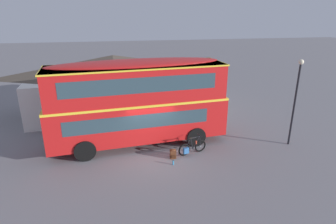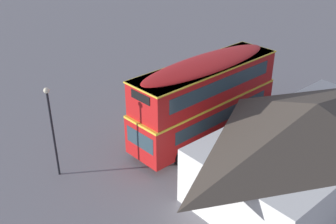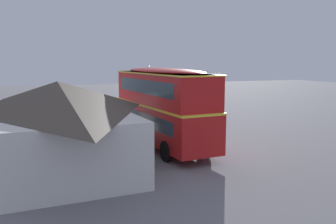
{
  "view_description": "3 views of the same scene",
  "coord_description": "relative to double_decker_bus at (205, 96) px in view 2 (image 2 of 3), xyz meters",
  "views": [
    {
      "loc": [
        -1.75,
        -13.46,
        7.22
      ],
      "look_at": [
        1.05,
        0.98,
        1.94
      ],
      "focal_mm": 30.34,
      "sensor_mm": 36.0,
      "label": 1
    },
    {
      "loc": [
        13.45,
        16.02,
        12.2
      ],
      "look_at": [
        1.59,
        0.67,
        2.03
      ],
      "focal_mm": 42.22,
      "sensor_mm": 36.0,
      "label": 2
    },
    {
      "loc": [
        -20.71,
        8.58,
        5.22
      ],
      "look_at": [
        1.42,
        0.29,
        1.84
      ],
      "focal_mm": 38.34,
      "sensor_mm": 36.0,
      "label": 3
    }
  ],
  "objects": [
    {
      "name": "street_lamp",
      "position": [
        8.36,
        -1.73,
        0.33
      ],
      "size": [
        0.28,
        0.28,
        4.84
      ],
      "color": "black",
      "rests_on": "ground"
    },
    {
      "name": "touring_bicycle",
      "position": [
        2.59,
        -1.83,
        -2.27
      ],
      "size": [
        1.64,
        0.74,
        0.99
      ],
      "color": "black",
      "rests_on": "ground"
    },
    {
      "name": "double_decker_bus",
      "position": [
        0.0,
        0.0,
        0.0
      ],
      "size": [
        9.87,
        3.39,
        4.79
      ],
      "color": "black",
      "rests_on": "ground"
    },
    {
      "name": "water_bottle_blue_sports",
      "position": [
        1.41,
        -2.74,
        -2.53
      ],
      "size": [
        0.07,
        0.07,
        0.25
      ],
      "color": "#338CBF",
      "rests_on": "ground"
    },
    {
      "name": "ground_plane",
      "position": [
        0.55,
        -1.37,
        -2.64
      ],
      "size": [
        120.0,
        120.0,
        0.0
      ],
      "primitive_type": "plane",
      "color": "slate"
    },
    {
      "name": "pub_building",
      "position": [
        -1.22,
        6.1,
        -0.5
      ],
      "size": [
        12.56,
        6.95,
        4.19
      ],
      "color": "silver",
      "rests_on": "ground"
    },
    {
      "name": "backpack_on_ground",
      "position": [
        1.53,
        -2.08,
        -2.38
      ],
      "size": [
        0.32,
        0.32,
        0.51
      ],
      "color": "#592D19",
      "rests_on": "ground"
    }
  ]
}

